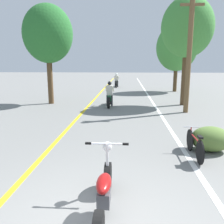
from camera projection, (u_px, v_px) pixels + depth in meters
lane_stripe_center at (93, 100)px, 15.71m from camera, size 0.14×48.00×0.01m
lane_stripe_edge at (152, 101)px, 15.47m from camera, size 0.14×48.00×0.01m
utility_pole at (189, 53)px, 11.38m from camera, size 1.10×0.24×5.69m
roadside_tree_right_near at (187, 28)px, 13.23m from camera, size 2.91×2.62×6.08m
roadside_tree_right_far at (177, 48)px, 20.03m from camera, size 3.46×3.11×5.73m
roadside_tree_left at (48, 34)px, 13.78m from camera, size 2.91×2.62×5.78m
roadside_bush at (211, 139)px, 6.66m from camera, size 1.10×0.88×0.70m
motorcycle_foreground at (104, 192)px, 3.83m from camera, size 0.78×2.12×1.05m
motorcycle_rider_lead at (110, 97)px, 13.62m from camera, size 0.50×2.04×1.43m
motorcycle_rider_far at (116, 82)px, 24.43m from camera, size 0.50×2.16×1.42m
bicycle_parked at (195, 145)px, 6.25m from camera, size 0.44×1.57×0.71m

